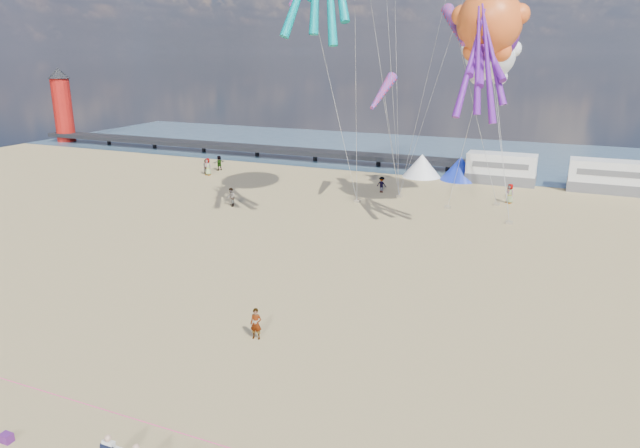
{
  "coord_description": "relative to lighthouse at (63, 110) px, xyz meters",
  "views": [
    {
      "loc": [
        11.41,
        -18.49,
        12.64
      ],
      "look_at": [
        0.92,
        6.0,
        4.58
      ],
      "focal_mm": 32.0,
      "sensor_mm": 36.0,
      "label": 1
    }
  ],
  "objects": [
    {
      "name": "sandbag_c",
      "position": [
        64.3,
        -18.38,
        -4.39
      ],
      "size": [
        0.5,
        0.35,
        0.22
      ],
      "primitive_type": "cube",
      "color": "gray",
      "rests_on": "ground"
    },
    {
      "name": "beachgoer_4",
      "position": [
        32.5,
        -9.46,
        -3.68
      ],
      "size": [
        0.76,
        1.04,
        1.65
      ],
      "primitive_type": "imported",
      "rotation": [
        0.0,
        0.0,
        4.3
      ],
      "color": "#7F6659",
      "rests_on": "ground"
    },
    {
      "name": "beachgoer_0",
      "position": [
        63.64,
        -11.8,
        -3.64
      ],
      "size": [
        0.75,
        0.7,
        1.71
      ],
      "primitive_type": "imported",
      "rotation": [
        0.0,
        0.0,
        5.66
      ],
      "color": "#7F6659",
      "rests_on": "ground"
    },
    {
      "name": "water",
      "position": [
        56.0,
        11.0,
        -4.48
      ],
      "size": [
        120.0,
        120.0,
        0.0
      ],
      "primitive_type": "plane",
      "color": "#38546B",
      "rests_on": "ground"
    },
    {
      "name": "standing_person",
      "position": [
        55.45,
        -41.99,
        -3.75
      ],
      "size": [
        0.59,
        0.44,
        1.49
      ],
      "primitive_type": "imported",
      "rotation": [
        0.0,
        0.0,
        0.16
      ],
      "color": "tan",
      "rests_on": "ground"
    },
    {
      "name": "ground",
      "position": [
        56.0,
        -44.0,
        -4.5
      ],
      "size": [
        120.0,
        120.0,
        0.0
      ],
      "primitive_type": "plane",
      "color": "tan",
      "rests_on": "ground"
    },
    {
      "name": "tent_blue",
      "position": [
        58.0,
        -4.0,
        -3.3
      ],
      "size": [
        4.0,
        4.0,
        2.4
      ],
      "primitive_type": "cone",
      "color": "#1933CC",
      "rests_on": "ground"
    },
    {
      "name": "motorhome_1",
      "position": [
        71.5,
        -4.0,
        -3.0
      ],
      "size": [
        6.6,
        2.5,
        3.0
      ],
      "primitive_type": "cube",
      "color": "silver",
      "rests_on": "ground"
    },
    {
      "name": "sandbag_e",
      "position": [
        54.27,
        -13.57,
        -4.39
      ],
      "size": [
        0.5,
        0.35,
        0.22
      ],
      "primitive_type": "cube",
      "color": "gray",
      "rests_on": "ground"
    },
    {
      "name": "sandbag_d",
      "position": [
        62.76,
        -13.1,
        -4.39
      ],
      "size": [
        0.5,
        0.35,
        0.22
      ],
      "primitive_type": "cube",
      "color": "gray",
      "rests_on": "ground"
    },
    {
      "name": "windsock_right",
      "position": [
        53.59,
        -17.48,
        5.04
      ],
      "size": [
        1.28,
        4.77,
        4.71
      ],
      "primitive_type": null,
      "rotation": [
        0.0,
        0.0,
        -0.08
      ],
      "color": "red"
    },
    {
      "name": "beachgoer_1",
      "position": [
        32.4,
        -11.82,
        -3.69
      ],
      "size": [
        0.94,
        0.81,
        1.62
      ],
      "primitive_type": "imported",
      "rotation": [
        0.0,
        0.0,
        2.68
      ],
      "color": "#7F6659",
      "rests_on": "ground"
    },
    {
      "name": "pier",
      "position": [
        28.0,
        0.0,
        -3.5
      ],
      "size": [
        60.0,
        3.0,
        0.5
      ],
      "primitive_type": "cube",
      "color": "black",
      "rests_on": "ground"
    },
    {
      "name": "kite_octopus_purple",
      "position": [
        61.97,
        -18.66,
        9.28
      ],
      "size": [
        6.9,
        9.34,
        9.82
      ],
      "primitive_type": null,
      "rotation": [
        0.0,
        0.0,
        0.43
      ],
      "color": "#5D178D"
    },
    {
      "name": "kite_panda",
      "position": [
        61.31,
        -14.08,
        7.94
      ],
      "size": [
        6.18,
        6.03,
        6.78
      ],
      "primitive_type": null,
      "rotation": [
        0.0,
        0.0,
        -0.4
      ],
      "color": "white"
    },
    {
      "name": "beachgoer_2",
      "position": [
        52.23,
        -12.4,
        -3.75
      ],
      "size": [
        0.8,
        0.66,
        1.51
      ],
      "primitive_type": "imported",
      "rotation": [
        0.0,
        0.0,
        3.02
      ],
      "color": "#7F6659",
      "rests_on": "ground"
    },
    {
      "name": "tent_white",
      "position": [
        54.0,
        -4.0,
        -3.3
      ],
      "size": [
        4.0,
        4.0,
        2.4
      ],
      "primitive_type": "cone",
      "color": "white",
      "rests_on": "ground"
    },
    {
      "name": "beachgoer_7",
      "position": [
        41.97,
        -22.29,
        -3.7
      ],
      "size": [
        0.87,
        0.93,
        1.61
      ],
      "primitive_type": "imported",
      "rotation": [
        0.0,
        0.0,
        5.34
      ],
      "color": "#7F6659",
      "rests_on": "ground"
    },
    {
      "name": "kite_teddy_orange",
      "position": [
        61.83,
        -20.08,
        10.07
      ],
      "size": [
        6.37,
        6.13,
        7.58
      ],
      "primitive_type": null,
      "rotation": [
        0.0,
        0.0,
        -0.23
      ],
      "color": "orange"
    },
    {
      "name": "beachgoer_6",
      "position": [
        32.85,
        -12.19,
        -3.59
      ],
      "size": [
        0.69,
        0.47,
        1.83
      ],
      "primitive_type": "imported",
      "rotation": [
        0.0,
        0.0,
        6.23
      ],
      "color": "#7F6659",
      "rests_on": "ground"
    },
    {
      "name": "windsock_mid",
      "position": [
        59.24,
        -18.5,
        9.93
      ],
      "size": [
        3.36,
        5.96,
        6.07
      ],
      "primitive_type": null,
      "rotation": [
        0.0,
        0.0,
        0.42
      ],
      "color": "red"
    },
    {
      "name": "lighthouse",
      "position": [
        0.0,
        0.0,
        0.0
      ],
      "size": [
        2.6,
        2.6,
        9.0
      ],
      "primitive_type": "cylinder",
      "color": "#A5140F",
      "rests_on": "ground"
    },
    {
      "name": "motorhome_0",
      "position": [
        62.0,
        -4.0,
        -3.0
      ],
      "size": [
        6.6,
        2.5,
        3.0
      ],
      "primitive_type": "cube",
      "color": "silver",
      "rests_on": "ground"
    },
    {
      "name": "cooler_purple",
      "position": [
        51.27,
        -51.68,
        -4.34
      ],
      "size": [
        0.4,
        0.3,
        0.32
      ],
      "primitive_type": "cube",
      "color": "#511B65",
      "rests_on": "ground"
    },
    {
      "name": "sandbag_b",
      "position": [
        59.07,
        -15.72,
        -4.39
      ],
      "size": [
        0.5,
        0.35,
        0.22
      ],
      "primitive_type": "cube",
      "color": "gray",
      "rests_on": "ground"
    },
    {
      "name": "rope_line",
      "position": [
        56.0,
        -49.0,
        -4.48
      ],
      "size": [
        34.0,
        0.03,
        0.03
      ],
      "primitive_type": "cylinder",
      "rotation": [
        0.0,
        1.57,
        0.0
      ],
      "color": "#F2338C",
      "rests_on": "ground"
    },
    {
      "name": "sandbag_a",
      "position": [
        51.39,
        -16.85,
        -4.39
      ],
      "size": [
        0.5,
        0.35,
        0.22
      ],
      "primitive_type": "cube",
      "color": "gray",
      "rests_on": "ground"
    }
  ]
}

